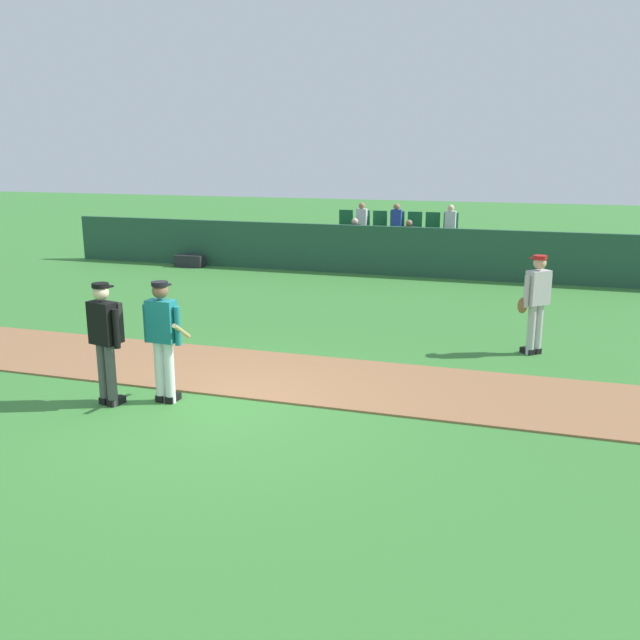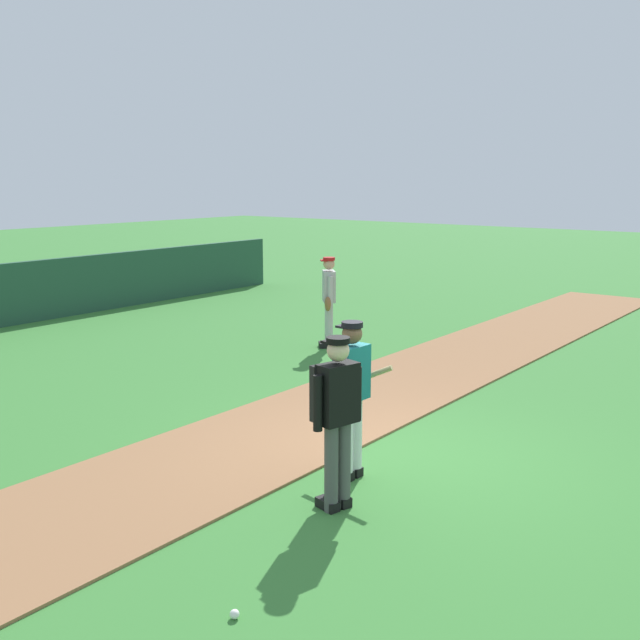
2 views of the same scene
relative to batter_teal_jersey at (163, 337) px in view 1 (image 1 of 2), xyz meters
name	(u,v)px [view 1 (image 1 of 2)]	position (x,y,z in m)	size (l,w,h in m)	color
ground_plane	(214,408)	(0.77, -0.04, -0.97)	(80.00, 80.00, 0.00)	#387A33
infield_dirt_path	(258,373)	(0.77, 1.56, -0.95)	(28.00, 2.29, 0.03)	#936642
dugout_fence	(383,251)	(0.77, 10.99, -0.27)	(20.00, 0.16, 1.40)	#234C38
stadium_bleachers	(393,250)	(0.77, 12.45, -0.46)	(4.45, 2.10, 1.90)	slate
batter_teal_jersey	(163,337)	(0.00, 0.00, 0.00)	(0.68, 0.78, 1.76)	white
umpire_home_plate	(105,337)	(-0.72, -0.32, 0.03)	(0.58, 0.37, 1.76)	#4C4C4C
runner_grey_jersey	(536,301)	(4.98, 4.05, -0.01)	(0.57, 0.49, 1.76)	#B2B2B2
equipment_bag	(189,261)	(-5.20, 10.54, -0.79)	(0.90, 0.36, 0.36)	#232328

